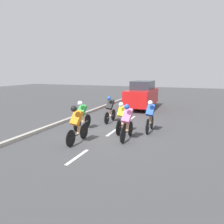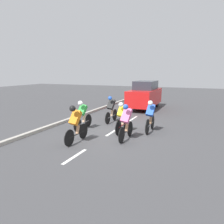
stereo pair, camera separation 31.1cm
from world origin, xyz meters
The scene contains 12 objects.
ground_plane centered at (0.00, 0.00, 0.00)m, with size 60.00×60.00×0.00m, color #424244.
lane_stripe_near centered at (0.00, 3.09, 0.00)m, with size 0.12×1.40×0.01m, color white.
lane_stripe_mid centered at (0.00, -0.11, 0.00)m, with size 0.12×1.40×0.01m, color white.
lane_stripe_far centered at (0.00, -3.31, 0.00)m, with size 0.12×1.40×0.01m, color white.
curb centered at (3.20, -0.11, 0.07)m, with size 0.20×25.58×0.14m, color #A8A399.
cyclist_pink centered at (-0.98, 0.77, 0.80)m, with size 0.40×1.69×1.53m.
cyclist_black centered at (0.83, -1.88, 0.78)m, with size 0.38×1.63×1.48m.
cyclist_green centered at (1.49, 0.05, 0.77)m, with size 0.38×1.67×1.44m.
cyclist_orange centered at (0.71, 1.88, 0.83)m, with size 0.37×1.68×1.54m.
cyclist_blue centered at (-1.60, -0.81, 0.78)m, with size 0.38×1.71×1.51m.
cyclist_yellow centered at (-0.45, -0.18, 0.75)m, with size 0.36×1.71×1.45m.
support_car centered at (0.27, -6.94, 1.04)m, with size 1.70×4.24×2.07m.
Camera 2 is at (-3.84, 8.91, 2.80)m, focal length 35.00 mm.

